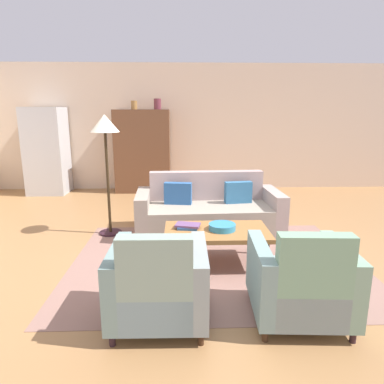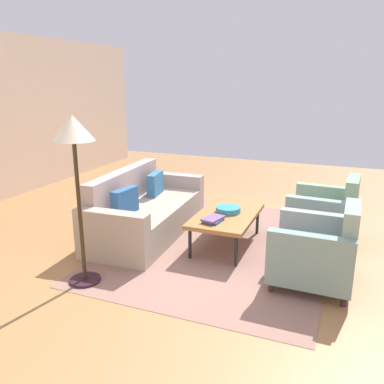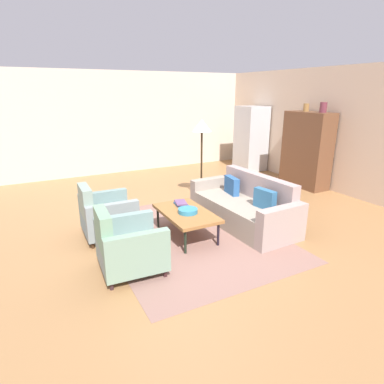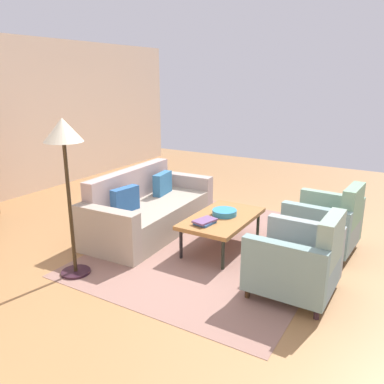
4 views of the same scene
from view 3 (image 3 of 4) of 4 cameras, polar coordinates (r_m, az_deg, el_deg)
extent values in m
plane|color=#996C41|center=(5.43, -0.73, -7.20)|extent=(11.29, 11.29, 0.00)
cube|color=beige|center=(7.80, 27.98, 9.11)|extent=(9.41, 0.12, 2.80)
cube|color=beige|center=(9.42, -14.11, 11.71)|extent=(0.12, 8.31, 2.80)
cube|color=#886358|center=(5.34, -0.54, -7.61)|extent=(3.40, 2.60, 0.01)
cube|color=gray|center=(5.77, 8.79, -3.62)|extent=(1.78, 0.97, 0.42)
cube|color=gray|center=(5.92, 11.62, -0.97)|extent=(1.75, 0.25, 0.86)
cube|color=gray|center=(5.08, 15.60, -5.87)|extent=(0.22, 0.91, 0.62)
cube|color=gray|center=(6.47, 3.55, -0.16)|extent=(0.22, 0.91, 0.62)
cube|color=#2E6189|center=(5.39, 12.77, -1.21)|extent=(0.41, 0.17, 0.32)
cube|color=#29548C|center=(6.05, 7.05, 1.15)|extent=(0.41, 0.17, 0.32)
cylinder|color=black|center=(5.80, -0.91, -3.55)|extent=(0.04, 0.04, 0.37)
cylinder|color=black|center=(4.95, 4.67, -7.46)|extent=(0.04, 0.04, 0.37)
cylinder|color=black|center=(5.59, -6.06, -4.49)|extent=(0.04, 0.04, 0.37)
cylinder|color=black|center=(4.70, -1.20, -8.82)|extent=(0.04, 0.04, 0.37)
cube|color=#915F31|center=(5.16, -1.05, -3.75)|extent=(1.20, 0.70, 0.05)
cylinder|color=#352214|center=(5.86, -11.83, -5.15)|extent=(0.05, 0.05, 0.10)
cylinder|color=#35201A|center=(5.26, -9.84, -7.75)|extent=(0.05, 0.05, 0.10)
cylinder|color=#2C1B21|center=(5.75, -18.41, -6.18)|extent=(0.05, 0.05, 0.10)
cylinder|color=#382213|center=(5.13, -17.19, -8.99)|extent=(0.05, 0.05, 0.10)
cube|color=slate|center=(5.41, -14.48, -5.02)|extent=(0.57, 0.81, 0.30)
cube|color=gray|center=(5.27, -18.17, -3.14)|extent=(0.56, 0.15, 0.78)
cube|color=slate|center=(5.68, -15.35, -2.60)|extent=(0.13, 0.80, 0.56)
cube|color=gray|center=(5.05, -13.73, -5.00)|extent=(0.13, 0.80, 0.56)
cylinder|color=#2D2020|center=(4.81, -7.55, -10.16)|extent=(0.05, 0.05, 0.10)
cylinder|color=#331B1B|center=(4.24, -4.76, -14.12)|extent=(0.05, 0.05, 0.10)
cylinder|color=#3A2516|center=(4.69, -15.67, -11.48)|extent=(0.05, 0.05, 0.10)
cylinder|color=#311E21|center=(4.11, -14.07, -15.82)|extent=(0.05, 0.05, 0.10)
cube|color=gray|center=(4.35, -10.66, -10.51)|extent=(0.60, 0.83, 0.30)
cube|color=gray|center=(4.19, -15.26, -8.31)|extent=(0.57, 0.17, 0.78)
cube|color=gray|center=(4.59, -11.80, -7.21)|extent=(0.17, 0.81, 0.56)
cube|color=gray|center=(4.00, -9.55, -11.01)|extent=(0.17, 0.81, 0.56)
cylinder|color=teal|center=(5.09, -0.74, -3.35)|extent=(0.31, 0.31, 0.07)
cube|color=#2C528B|center=(5.46, -2.00, -2.12)|extent=(0.25, 0.21, 0.03)
cube|color=#63426D|center=(5.45, -2.00, -1.86)|extent=(0.31, 0.24, 0.02)
cube|color=brown|center=(8.31, 19.63, 7.03)|extent=(1.20, 0.50, 1.80)
cube|color=#483118|center=(8.70, 19.36, 7.48)|extent=(0.56, 0.01, 1.51)
cube|color=#3B2516|center=(8.31, 22.35, 6.72)|extent=(0.56, 0.01, 1.51)
cylinder|color=olive|center=(8.31, 19.57, 13.95)|extent=(0.13, 0.13, 0.18)
cylinder|color=brown|center=(7.97, 22.25, 13.71)|extent=(0.16, 0.16, 0.23)
cube|color=#B7BABF|center=(9.74, 10.39, 9.31)|extent=(0.80, 0.70, 1.85)
cylinder|color=#99999E|center=(9.92, 12.31, 9.88)|extent=(0.02, 0.02, 0.70)
cylinder|color=black|center=(6.98, 1.64, -1.34)|extent=(0.32, 0.32, 0.03)
cylinder|color=black|center=(6.78, 1.69, 4.59)|extent=(0.04, 0.04, 1.45)
cone|color=beige|center=(6.64, 1.76, 11.71)|extent=(0.40, 0.40, 0.24)
camera|label=1|loc=(5.02, -46.71, 6.13)|focal=32.35mm
camera|label=2|loc=(8.85, -23.15, 14.72)|focal=37.06mm
camera|label=4|loc=(8.49, -27.92, 14.56)|focal=36.76mm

